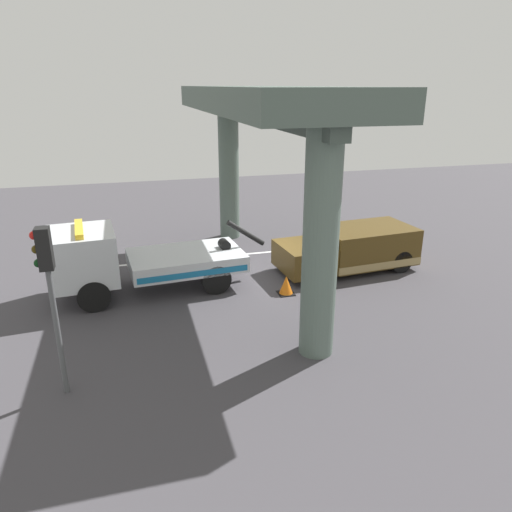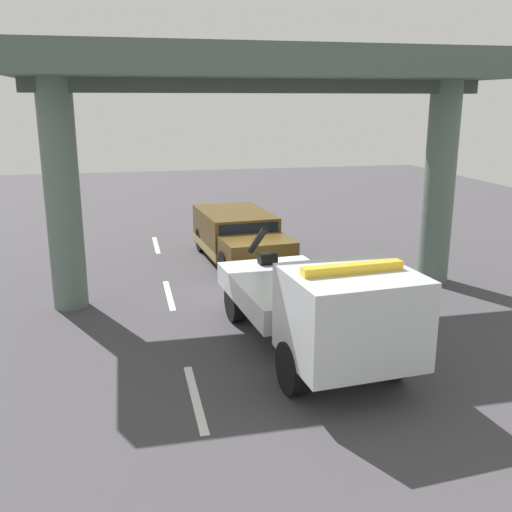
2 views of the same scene
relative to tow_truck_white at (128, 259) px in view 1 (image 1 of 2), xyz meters
The scene contains 9 objects.
ground_plane 5.09m from the tow_truck_white, behind, with size 60.00×40.00×0.10m, color #423F44.
lane_stripe_west 11.33m from the tow_truck_white, 166.03° to the right, with size 2.60×0.16×0.01m, color silver.
lane_stripe_mid 5.75m from the tow_truck_white, 151.13° to the right, with size 2.60×0.16×0.01m, color silver.
lane_stripe_east 3.16m from the tow_truck_white, 68.49° to the right, with size 2.60×0.16×0.01m, color silver.
tow_truck_white is the anchor object (origin of this frame).
towed_van_green 8.19m from the tow_truck_white, behind, with size 5.36×2.59×1.58m.
overpass_structure 6.30m from the tow_truck_white, behind, with size 3.60×12.48×6.58m.
traffic_light_near 5.80m from the tow_truck_white, 73.38° to the left, with size 0.39×0.32×3.92m.
traffic_cone_orange 5.32m from the tow_truck_white, 163.38° to the left, with size 0.53×0.53×0.63m.
Camera 1 is at (4.76, 15.43, 6.63)m, focal length 33.44 mm.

